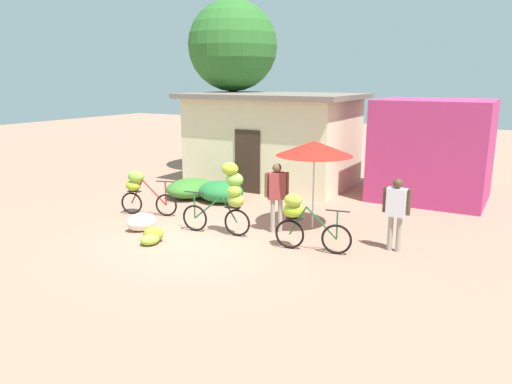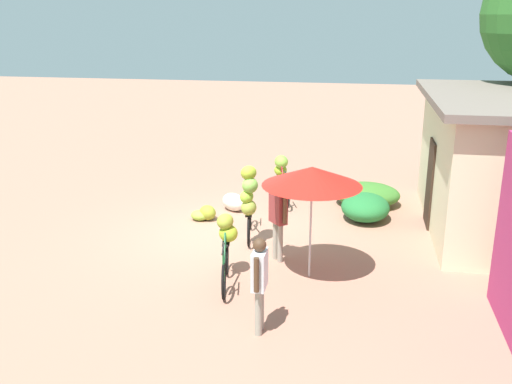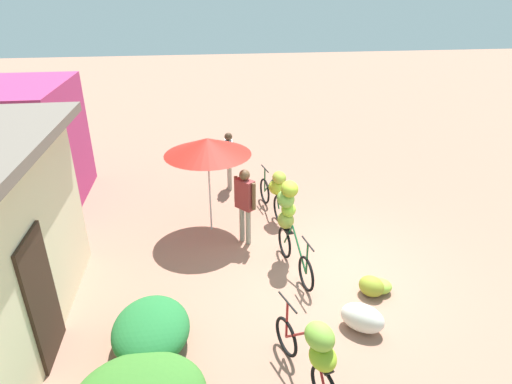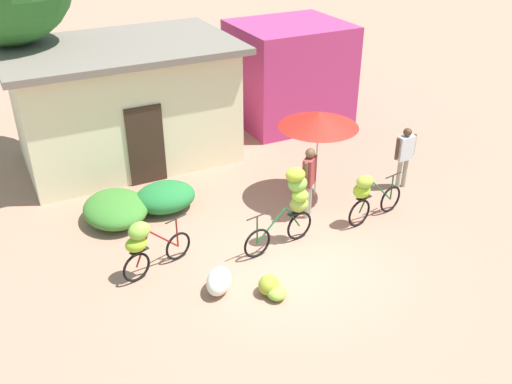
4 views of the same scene
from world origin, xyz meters
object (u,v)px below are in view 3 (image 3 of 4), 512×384
(banana_pile_on_ground, at_px, (375,286))
(produce_sack, at_px, (362,318))
(bicycle_leftmost, at_px, (315,350))
(person_vendor, at_px, (245,199))
(market_umbrella, at_px, (207,146))
(bicycle_center_loaded, at_px, (275,189))
(person_bystander, at_px, (229,155))
(bicycle_near_pile, at_px, (289,216))
(shop_pink, at_px, (13,148))

(banana_pile_on_ground, height_order, produce_sack, produce_sack)
(bicycle_leftmost, height_order, person_vendor, person_vendor)
(market_umbrella, xyz_separation_m, bicycle_center_loaded, (0.36, -1.51, -1.24))
(bicycle_leftmost, bearing_deg, bicycle_center_loaded, -4.22)
(bicycle_center_loaded, relative_size, produce_sack, 2.33)
(banana_pile_on_ground, xyz_separation_m, person_bystander, (4.78, 2.17, 0.80))
(market_umbrella, bearing_deg, bicycle_leftmost, -165.63)
(bicycle_near_pile, relative_size, bicycle_center_loaded, 1.06)
(produce_sack, bearing_deg, person_vendor, 28.30)
(produce_sack, xyz_separation_m, person_bystander, (5.59, 1.64, 0.73))
(produce_sack, height_order, person_bystander, person_bystander)
(produce_sack, bearing_deg, shop_pink, 51.77)
(bicycle_near_pile, bearing_deg, bicycle_leftmost, 174.65)
(banana_pile_on_ground, distance_m, person_vendor, 3.02)
(bicycle_center_loaded, distance_m, produce_sack, 3.93)
(bicycle_near_pile, xyz_separation_m, produce_sack, (-2.01, -0.79, -0.79))
(person_vendor, height_order, person_bystander, person_vendor)
(bicycle_near_pile, xyz_separation_m, bicycle_center_loaded, (1.82, -0.07, -0.29))
(person_bystander, bearing_deg, market_umbrella, 164.57)
(shop_pink, bearing_deg, person_vendor, -115.42)
(bicycle_center_loaded, bearing_deg, person_bystander, 27.77)
(shop_pink, xyz_separation_m, person_vendor, (-2.49, -5.24, -0.47))
(bicycle_leftmost, relative_size, produce_sack, 2.18)
(bicycle_leftmost, relative_size, person_bystander, 0.97)
(bicycle_center_loaded, relative_size, banana_pile_on_ground, 2.21)
(shop_pink, distance_m, market_umbrella, 4.94)
(bicycle_near_pile, relative_size, person_bystander, 1.10)
(shop_pink, relative_size, produce_sack, 4.57)
(banana_pile_on_ground, bearing_deg, produce_sack, 146.62)
(market_umbrella, bearing_deg, person_bystander, -15.43)
(shop_pink, relative_size, bicycle_leftmost, 2.10)
(market_umbrella, height_order, produce_sack, market_umbrella)
(bicycle_near_pile, relative_size, person_vendor, 1.04)
(banana_pile_on_ground, relative_size, person_bystander, 0.47)
(person_vendor, relative_size, person_bystander, 1.06)
(shop_pink, relative_size, person_vendor, 1.93)
(market_umbrella, xyz_separation_m, banana_pile_on_ground, (-2.66, -2.76, -1.81))
(bicycle_near_pile, distance_m, person_vendor, 1.12)
(shop_pink, relative_size, banana_pile_on_ground, 4.34)
(shop_pink, height_order, person_bystander, shop_pink)
(person_vendor, bearing_deg, produce_sack, -151.70)
(bicycle_near_pile, bearing_deg, produce_sack, -158.66)
(bicycle_leftmost, relative_size, banana_pile_on_ground, 2.07)
(market_umbrella, relative_size, person_vendor, 1.29)
(shop_pink, bearing_deg, person_bystander, -87.14)
(person_bystander, bearing_deg, bicycle_center_loaded, -152.23)
(bicycle_leftmost, height_order, banana_pile_on_ground, bicycle_leftmost)
(banana_pile_on_ground, height_order, person_vendor, person_vendor)
(bicycle_leftmost, xyz_separation_m, person_bystander, (6.62, 0.57, 0.21))
(shop_pink, distance_m, bicycle_center_loaded, 6.29)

